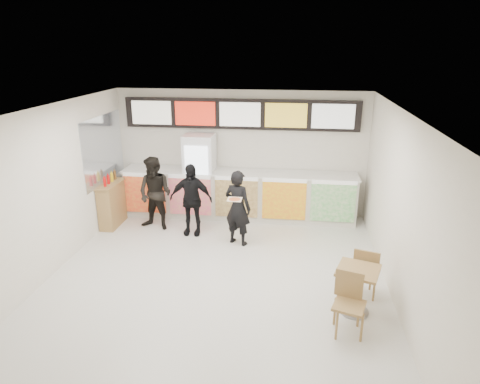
% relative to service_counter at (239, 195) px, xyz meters
% --- Properties ---
extents(floor, '(7.00, 7.00, 0.00)m').
position_rel_service_counter_xyz_m(floor, '(-0.00, -3.09, -0.57)').
color(floor, beige).
rests_on(floor, ground).
extents(ceiling, '(7.00, 7.00, 0.00)m').
position_rel_service_counter_xyz_m(ceiling, '(-0.00, -3.09, 2.43)').
color(ceiling, white).
rests_on(ceiling, wall_back).
extents(wall_back, '(6.00, 0.00, 6.00)m').
position_rel_service_counter_xyz_m(wall_back, '(-0.00, 0.41, 0.93)').
color(wall_back, silver).
rests_on(wall_back, floor).
extents(wall_left, '(0.00, 7.00, 7.00)m').
position_rel_service_counter_xyz_m(wall_left, '(-3.00, -3.09, 0.93)').
color(wall_left, silver).
rests_on(wall_left, floor).
extents(wall_right, '(0.00, 7.00, 7.00)m').
position_rel_service_counter_xyz_m(wall_right, '(3.00, -3.09, 0.93)').
color(wall_right, silver).
rests_on(wall_right, floor).
extents(service_counter, '(5.56, 0.77, 1.14)m').
position_rel_service_counter_xyz_m(service_counter, '(0.00, 0.00, 0.00)').
color(service_counter, silver).
rests_on(service_counter, floor).
extents(menu_board, '(5.50, 0.14, 0.70)m').
position_rel_service_counter_xyz_m(menu_board, '(0.00, 0.32, 1.88)').
color(menu_board, black).
rests_on(menu_board, wall_back).
extents(drinks_fridge, '(0.70, 0.67, 2.00)m').
position_rel_service_counter_xyz_m(drinks_fridge, '(-0.93, 0.02, 0.43)').
color(drinks_fridge, white).
rests_on(drinks_fridge, floor).
extents(mirror_panel, '(0.01, 2.00, 1.50)m').
position_rel_service_counter_xyz_m(mirror_panel, '(-2.99, -0.64, 1.18)').
color(mirror_panel, '#B2B7BF').
rests_on(mirror_panel, wall_left).
extents(customer_main, '(0.69, 0.58, 1.60)m').
position_rel_service_counter_xyz_m(customer_main, '(0.18, -1.46, 0.23)').
color(customer_main, black).
rests_on(customer_main, floor).
extents(customer_left, '(0.94, 0.81, 1.67)m').
position_rel_service_counter_xyz_m(customer_left, '(-1.75, -0.92, 0.26)').
color(customer_left, black).
rests_on(customer_left, floor).
extents(customer_mid, '(0.94, 0.39, 1.60)m').
position_rel_service_counter_xyz_m(customer_mid, '(-0.90, -1.09, 0.23)').
color(customer_mid, black).
rests_on(customer_mid, floor).
extents(pizza_slice, '(0.36, 0.36, 0.02)m').
position_rel_service_counter_xyz_m(pizza_slice, '(0.18, -1.91, 0.58)').
color(pizza_slice, beige).
rests_on(pizza_slice, customer_main).
extents(cafe_table, '(0.87, 1.60, 0.91)m').
position_rel_service_counter_xyz_m(cafe_table, '(2.33, -3.66, -0.04)').
color(cafe_table, '#9D7748').
rests_on(cafe_table, floor).
extents(condiment_ledge, '(0.37, 0.91, 1.21)m').
position_rel_service_counter_xyz_m(condiment_ledge, '(-2.82, -0.86, -0.05)').
color(condiment_ledge, '#9D7748').
rests_on(condiment_ledge, floor).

